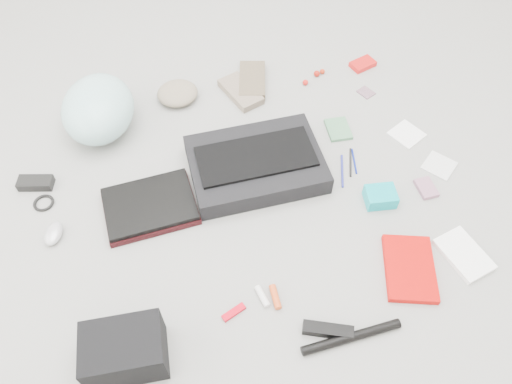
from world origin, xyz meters
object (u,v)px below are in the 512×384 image
object	(u,v)px
bike_helmet	(98,109)
accordion_wallet	(380,197)
messenger_bag	(256,164)
camera_bag	(125,351)
book_red	(410,268)
laptop	(149,204)

from	to	relation	value
bike_helmet	accordion_wallet	size ratio (longest dim) A/B	3.22
messenger_bag	bike_helmet	distance (m)	0.66
camera_bag	book_red	world-z (taller)	camera_bag
bike_helmet	accordion_wallet	bearing A→B (deg)	-20.76
laptop	book_red	world-z (taller)	laptop
messenger_bag	bike_helmet	world-z (taller)	bike_helmet
messenger_bag	book_red	size ratio (longest dim) A/B	2.04
bike_helmet	laptop	bearing A→B (deg)	-61.09
messenger_bag	accordion_wallet	xyz separation A→B (m)	(0.39, -0.26, -0.01)
messenger_bag	laptop	distance (m)	0.42
camera_bag	book_red	size ratio (longest dim) A/B	0.95
messenger_bag	bike_helmet	size ratio (longest dim) A/B	1.41
laptop	bike_helmet	xyz separation A→B (m)	(-0.12, 0.45, 0.07)
laptop	camera_bag	bearing A→B (deg)	-107.38
laptop	camera_bag	world-z (taller)	camera_bag
laptop	bike_helmet	size ratio (longest dim) A/B	0.90
bike_helmet	messenger_bag	bearing A→B (deg)	-22.03
camera_bag	book_red	distance (m)	0.93
camera_bag	laptop	bearing A→B (deg)	79.90
bike_helmet	book_red	size ratio (longest dim) A/B	1.45
messenger_bag	camera_bag	distance (m)	0.81
book_red	accordion_wallet	xyz separation A→B (m)	(0.02, 0.29, 0.01)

